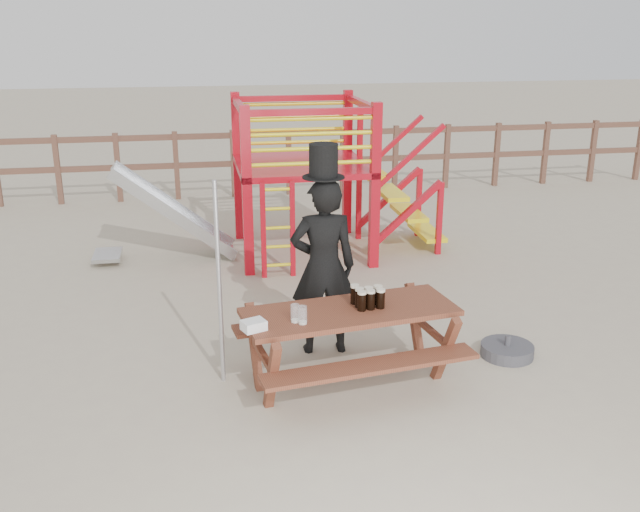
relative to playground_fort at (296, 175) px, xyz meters
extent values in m
plane|color=tan|center=(-0.12, -3.58, -1.07)|extent=(60.00, 60.00, 0.00)
cube|color=brown|center=(-0.12, 3.42, 0.03)|extent=(15.00, 0.06, 0.10)
cube|color=brown|center=(-0.12, 3.42, -0.47)|extent=(15.00, 0.06, 0.10)
cube|color=brown|center=(-3.62, 3.42, -0.47)|extent=(0.09, 0.09, 1.20)
cube|color=brown|center=(-2.62, 3.42, -0.47)|extent=(0.09, 0.09, 1.20)
cube|color=brown|center=(-1.62, 3.42, -0.47)|extent=(0.09, 0.09, 1.20)
cube|color=brown|center=(-0.62, 3.42, -0.47)|extent=(0.09, 0.09, 1.20)
cube|color=brown|center=(0.38, 3.42, -0.47)|extent=(0.09, 0.09, 1.20)
cube|color=brown|center=(1.38, 3.42, -0.47)|extent=(0.09, 0.09, 1.20)
cube|color=brown|center=(2.38, 3.42, -0.47)|extent=(0.09, 0.09, 1.20)
cube|color=brown|center=(3.38, 3.42, -0.47)|extent=(0.09, 0.09, 1.20)
cube|color=brown|center=(4.38, 3.42, -0.47)|extent=(0.09, 0.09, 1.20)
cube|color=brown|center=(5.38, 3.42, -0.47)|extent=(0.09, 0.09, 1.20)
cube|color=brown|center=(6.38, 3.42, -0.47)|extent=(0.09, 0.09, 1.20)
cube|color=brown|center=(7.38, 3.42, -0.47)|extent=(0.09, 0.09, 1.20)
cube|color=#B80C1A|center=(-0.72, -0.78, -0.02)|extent=(0.12, 0.12, 2.10)
cube|color=#B80C1A|center=(0.88, -0.78, -0.02)|extent=(0.12, 0.12, 2.10)
cube|color=#B80C1A|center=(-0.72, 0.82, -0.02)|extent=(0.12, 0.12, 2.10)
cube|color=#B80C1A|center=(0.88, 0.82, -0.02)|extent=(0.12, 0.12, 2.10)
cube|color=#B80C1A|center=(0.08, 0.02, 0.13)|extent=(1.72, 1.72, 0.08)
cube|color=#B80C1A|center=(0.08, -0.78, 0.93)|extent=(1.60, 0.08, 0.08)
cube|color=#B80C1A|center=(0.08, 0.82, 0.93)|extent=(1.60, 0.08, 0.08)
cube|color=#B80C1A|center=(-0.72, 0.02, 0.93)|extent=(0.08, 1.60, 0.08)
cube|color=#B80C1A|center=(0.88, 0.02, 0.93)|extent=(0.08, 1.60, 0.08)
cylinder|color=yellow|center=(0.08, -0.78, 0.31)|extent=(1.50, 0.05, 0.05)
cylinder|color=yellow|center=(0.08, 0.82, 0.31)|extent=(1.50, 0.05, 0.05)
cylinder|color=yellow|center=(0.08, -0.78, 0.49)|extent=(1.50, 0.05, 0.05)
cylinder|color=yellow|center=(0.08, 0.82, 0.49)|extent=(1.50, 0.05, 0.05)
cylinder|color=yellow|center=(0.08, -0.78, 0.67)|extent=(1.50, 0.05, 0.05)
cylinder|color=yellow|center=(0.08, 0.82, 0.67)|extent=(1.50, 0.05, 0.05)
cylinder|color=yellow|center=(0.08, -0.78, 0.85)|extent=(1.50, 0.05, 0.05)
cylinder|color=yellow|center=(0.08, 0.82, 0.85)|extent=(1.50, 0.05, 0.05)
cube|color=#B80C1A|center=(-0.55, -0.93, -0.47)|extent=(0.06, 0.06, 1.20)
cube|color=#B80C1A|center=(-0.19, -0.93, -0.47)|extent=(0.06, 0.06, 1.20)
cylinder|color=yellow|center=(-0.37, -0.93, -0.92)|extent=(0.36, 0.04, 0.04)
cylinder|color=yellow|center=(-0.37, -0.93, -0.68)|extent=(0.36, 0.04, 0.04)
cylinder|color=yellow|center=(-0.37, -0.93, -0.44)|extent=(0.36, 0.04, 0.04)
cylinder|color=yellow|center=(-0.37, -0.93, -0.20)|extent=(0.36, 0.04, 0.04)
cylinder|color=yellow|center=(-0.37, -0.93, 0.04)|extent=(0.36, 0.04, 0.04)
cube|color=yellow|center=(1.03, 0.02, 0.01)|extent=(0.30, 0.90, 0.06)
cube|color=yellow|center=(1.31, 0.02, -0.29)|extent=(0.30, 0.90, 0.06)
cube|color=yellow|center=(1.59, 0.02, -0.59)|extent=(0.30, 0.90, 0.06)
cube|color=yellow|center=(1.87, 0.02, -0.89)|extent=(0.30, 0.90, 0.06)
cube|color=#B80C1A|center=(1.43, -0.43, -0.47)|extent=(0.95, 0.08, 0.86)
cube|color=#B80C1A|center=(1.43, 0.47, -0.47)|extent=(0.95, 0.08, 0.86)
cube|color=silver|center=(-1.62, 0.02, -0.45)|extent=(1.53, 0.55, 1.21)
cube|color=silver|center=(-1.62, -0.25, -0.41)|extent=(1.58, 0.04, 1.28)
cube|color=silver|center=(-1.62, 0.29, -0.41)|extent=(1.58, 0.04, 1.28)
cube|color=silver|center=(-2.52, 0.02, -0.97)|extent=(0.35, 0.55, 0.05)
cube|color=brown|center=(-0.12, -3.78, -0.39)|extent=(1.89, 0.93, 0.05)
cube|color=brown|center=(-0.05, -4.27, -0.66)|extent=(1.83, 0.51, 0.04)
cube|color=brown|center=(-0.19, -3.28, -0.66)|extent=(1.83, 0.51, 0.04)
cube|color=brown|center=(-0.88, -3.89, -0.75)|extent=(0.22, 1.09, 0.65)
cube|color=brown|center=(0.65, -3.67, -0.75)|extent=(0.22, 1.09, 0.65)
imported|color=black|center=(-0.22, -3.08, -0.22)|extent=(0.64, 0.44, 1.70)
cube|color=#0E9C3E|center=(-0.21, -2.94, -0.02)|extent=(0.07, 0.02, 0.40)
cylinder|color=black|center=(-0.22, -3.08, 0.63)|extent=(0.38, 0.38, 0.01)
cylinder|color=black|center=(-0.22, -3.08, 0.79)|extent=(0.26, 0.26, 0.29)
cube|color=white|center=(-0.21, -2.95, 0.89)|extent=(0.14, 0.01, 0.03)
cylinder|color=#B2B2B7|center=(-1.20, -3.53, -0.17)|extent=(0.04, 0.04, 1.81)
cylinder|color=#3C3C42|center=(1.48, -3.53, -1.01)|extent=(0.50, 0.50, 0.11)
cylinder|color=#3C3C42|center=(1.48, -3.53, -0.91)|extent=(0.06, 0.06, 0.10)
cube|color=white|center=(-0.96, -4.05, -0.33)|extent=(0.22, 0.19, 0.08)
cylinder|color=black|center=(-0.02, -3.82, -0.29)|extent=(0.08, 0.08, 0.15)
cylinder|color=beige|center=(-0.02, -3.82, -0.21)|extent=(0.08, 0.08, 0.02)
cylinder|color=black|center=(0.06, -3.80, -0.29)|extent=(0.08, 0.08, 0.15)
cylinder|color=beige|center=(0.06, -3.80, -0.21)|extent=(0.08, 0.08, 0.02)
cylinder|color=black|center=(0.14, -3.79, -0.29)|extent=(0.08, 0.08, 0.15)
cylinder|color=beige|center=(0.14, -3.79, -0.21)|extent=(0.08, 0.08, 0.02)
cylinder|color=black|center=(-0.03, -3.74, -0.29)|extent=(0.08, 0.08, 0.15)
cylinder|color=beige|center=(-0.03, -3.74, -0.21)|extent=(0.08, 0.08, 0.02)
cylinder|color=black|center=(0.06, -3.73, -0.29)|extent=(0.08, 0.08, 0.15)
cylinder|color=beige|center=(0.06, -3.73, -0.21)|extent=(0.08, 0.08, 0.02)
cylinder|color=black|center=(0.14, -3.71, -0.29)|extent=(0.08, 0.08, 0.15)
cylinder|color=beige|center=(0.14, -3.71, -0.21)|extent=(0.08, 0.08, 0.02)
cylinder|color=black|center=(-0.05, -3.66, -0.29)|extent=(0.08, 0.08, 0.15)
cylinder|color=beige|center=(-0.05, -3.66, -0.21)|extent=(0.08, 0.08, 0.02)
cylinder|color=silver|center=(-0.61, -3.96, -0.29)|extent=(0.08, 0.08, 0.15)
cylinder|color=beige|center=(-0.61, -3.96, -0.36)|extent=(0.07, 0.07, 0.02)
cylinder|color=silver|center=(-0.56, -4.00, -0.29)|extent=(0.08, 0.08, 0.15)
cylinder|color=beige|center=(-0.56, -4.00, -0.36)|extent=(0.07, 0.07, 0.02)
camera|label=1|loc=(-1.38, -9.24, 1.97)|focal=40.00mm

